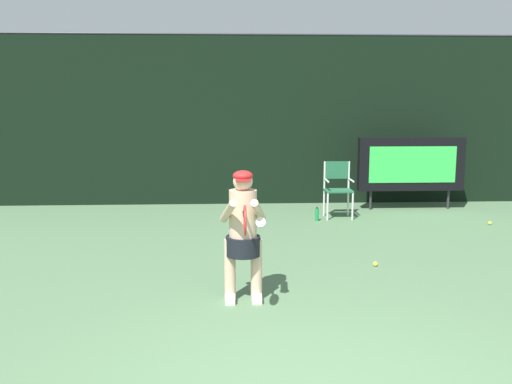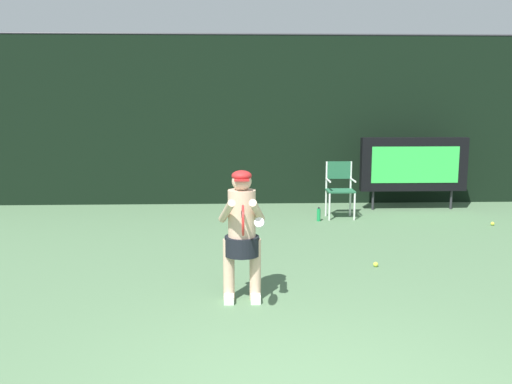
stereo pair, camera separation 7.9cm
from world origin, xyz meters
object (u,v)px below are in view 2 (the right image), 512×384
tennis_player (242,230)px  scoreboard (414,164)px  tennis_ball_spare (493,224)px  tennis_ball_loose (376,264)px  tennis_racket (243,220)px  water_bottle (319,215)px  umpire_chair (340,186)px

tennis_player → scoreboard: bearing=55.2°
tennis_player → tennis_ball_spare: (4.61, 3.65, -0.78)m
tennis_ball_loose → scoreboard: bearing=66.1°
scoreboard → tennis_ball_loose: scoreboard is taller
scoreboard → tennis_ball_loose: 4.46m
tennis_ball_spare → tennis_racket: bearing=-137.4°
water_bottle → tennis_ball_loose: 2.95m
tennis_player → tennis_ball_loose: bearing=33.3°
scoreboard → tennis_racket: 6.82m
umpire_chair → tennis_ball_spare: (2.66, -0.83, -0.58)m
tennis_ball_loose → tennis_ball_spare: same height
umpire_chair → tennis_player: tennis_player is taller
water_bottle → tennis_player: 4.46m
tennis_ball_loose → tennis_ball_spare: size_ratio=1.00×
tennis_player → tennis_racket: 0.64m
umpire_chair → tennis_player: (-1.95, -4.47, 0.20)m
umpire_chair → tennis_ball_loose: (-0.10, -3.26, -0.58)m
tennis_racket → water_bottle: bearing=91.0°
scoreboard → tennis_ball_loose: bearing=-113.9°
water_bottle → tennis_ball_spare: 3.15m
tennis_ball_loose → umpire_chair: bearing=88.2°
scoreboard → tennis_player: size_ratio=1.47×
water_bottle → tennis_racket: (-1.50, -4.73, 0.94)m
water_bottle → umpire_chair: bearing=36.3°
tennis_ball_spare → umpire_chair: bearing=162.7°
water_bottle → tennis_ball_loose: bearing=-83.2°
scoreboard → tennis_ball_spare: bearing=-57.3°
tennis_racket → tennis_ball_loose: 2.77m
water_bottle → tennis_ball_spare: bearing=-9.0°
scoreboard → tennis_racket: bearing=-122.0°
tennis_ball_loose → tennis_player: bearing=-146.7°
tennis_ball_loose → tennis_ball_spare: (2.77, 2.44, 0.00)m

